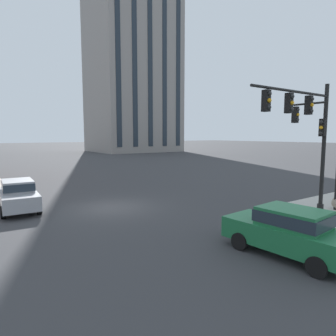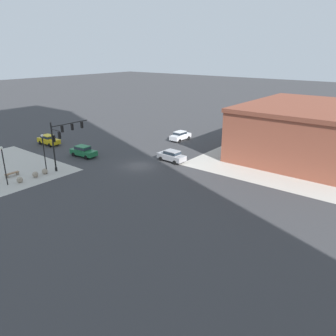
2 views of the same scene
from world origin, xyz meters
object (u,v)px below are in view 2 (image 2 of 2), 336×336
object	(u,v)px
car_main_northbound_far	(180,135)
car_main_southbound_near	(83,151)
bench_near_signal	(12,174)
car_main_northbound_near	(48,139)
street_lamp_corner_near	(44,149)
bollard_sphere_curb_c	(20,180)
bollard_sphere_curb_a	(45,171)
street_lamp_mid_sidewalk	(4,161)
car_main_southbound_far	(172,155)
traffic_signal_main	(62,137)
bollard_sphere_curb_b	(35,174)

from	to	relation	value
car_main_northbound_far	car_main_southbound_near	xyz separation A→B (m)	(17.20, -5.96, 0.00)
bench_near_signal	car_main_northbound_near	distance (m)	15.46
street_lamp_corner_near	car_main_southbound_near	xyz separation A→B (m)	(-7.84, -2.25, -2.46)
bollard_sphere_curb_c	car_main_northbound_near	world-z (taller)	car_main_northbound_near
bollard_sphere_curb_a	car_main_northbound_far	size ratio (longest dim) A/B	0.17
car_main_northbound_far	car_main_southbound_near	size ratio (longest dim) A/B	0.98
street_lamp_mid_sidewalk	car_main_southbound_far	bearing A→B (deg)	152.56
traffic_signal_main	car_main_northbound_near	bearing A→B (deg)	-114.02
street_lamp_corner_near	car_main_southbound_near	bearing A→B (deg)	-163.95
traffic_signal_main	bollard_sphere_curb_a	xyz separation A→B (m)	(2.89, -0.39, -4.12)
bollard_sphere_curb_c	car_main_southbound_near	distance (m)	11.97
street_lamp_mid_sidewalk	car_main_northbound_far	xyz separation A→B (m)	(-30.24, 3.99, -2.19)
bollard_sphere_curb_c	car_main_southbound_near	xyz separation A→B (m)	(-11.71, -2.43, 0.54)
traffic_signal_main	street_lamp_mid_sidewalk	bearing A→B (deg)	-4.18
bollard_sphere_curb_a	car_main_southbound_near	world-z (taller)	car_main_southbound_near
car_main_southbound_near	car_main_southbound_far	size ratio (longest dim) A/B	1.01
bollard_sphere_curb_b	bench_near_signal	size ratio (longest dim) A/B	0.42
street_lamp_mid_sidewalk	car_main_southbound_far	size ratio (longest dim) A/B	1.09
street_lamp_corner_near	car_main_southbound_far	world-z (taller)	street_lamp_corner_near
bollard_sphere_curb_a	street_lamp_corner_near	xyz separation A→B (m)	(-0.22, 0.10, 3.01)
bench_near_signal	car_main_southbound_near	world-z (taller)	car_main_southbound_near
traffic_signal_main	bollard_sphere_curb_a	size ratio (longest dim) A/B	8.94
bollard_sphere_curb_c	car_main_northbound_far	xyz separation A→B (m)	(-28.91, 3.52, 0.54)
car_main_southbound_far	bollard_sphere_curb_a	bearing A→B (deg)	-34.32
street_lamp_corner_near	car_main_southbound_far	distance (m)	17.71
bollard_sphere_curb_a	car_main_southbound_far	bearing A→B (deg)	145.68
traffic_signal_main	bollard_sphere_curb_b	size ratio (longest dim) A/B	8.94
street_lamp_corner_near	car_main_northbound_near	bearing A→B (deg)	-123.72
street_lamp_mid_sidewalk	car_main_northbound_far	distance (m)	30.58
car_main_southbound_far	street_lamp_mid_sidewalk	bearing A→B (deg)	-27.44
bollard_sphere_curb_c	car_main_northbound_far	size ratio (longest dim) A/B	0.17
traffic_signal_main	car_main_northbound_far	size ratio (longest dim) A/B	1.52
car_main_southbound_near	car_main_northbound_far	bearing A→B (deg)	160.90
car_main_southbound_far	traffic_signal_main	bearing A→B (deg)	-39.25
traffic_signal_main	car_main_southbound_far	distance (m)	15.64
car_main_northbound_far	bollard_sphere_curb_b	bearing A→B (deg)	-7.91
car_main_northbound_near	car_main_southbound_far	size ratio (longest dim) A/B	0.99
traffic_signal_main	street_lamp_corner_near	distance (m)	2.90
bollard_sphere_curb_c	street_lamp_mid_sidewalk	world-z (taller)	street_lamp_mid_sidewalk
car_main_southbound_near	street_lamp_mid_sidewalk	bearing A→B (deg)	8.58
street_lamp_corner_near	street_lamp_mid_sidewalk	bearing A→B (deg)	-3.16
bench_near_signal	car_main_southbound_near	size ratio (longest dim) A/B	0.40
bench_near_signal	bollard_sphere_curb_c	bearing A→B (deg)	80.30
bollard_sphere_curb_b	car_main_northbound_far	world-z (taller)	car_main_northbound_far
bollard_sphere_curb_a	car_main_northbound_far	world-z (taller)	car_main_northbound_far
bollard_sphere_curb_a	car_main_southbound_near	bearing A→B (deg)	-165.03
bollard_sphere_curb_b	car_main_northbound_near	bearing A→B (deg)	-128.61
street_lamp_mid_sidewalk	car_main_southbound_far	world-z (taller)	street_lamp_mid_sidewalk
bench_near_signal	car_main_northbound_near	xyz separation A→B (m)	(-11.80, -9.97, 0.59)
bollard_sphere_curb_b	car_main_northbound_far	xyz separation A→B (m)	(-26.69, 3.71, 0.54)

